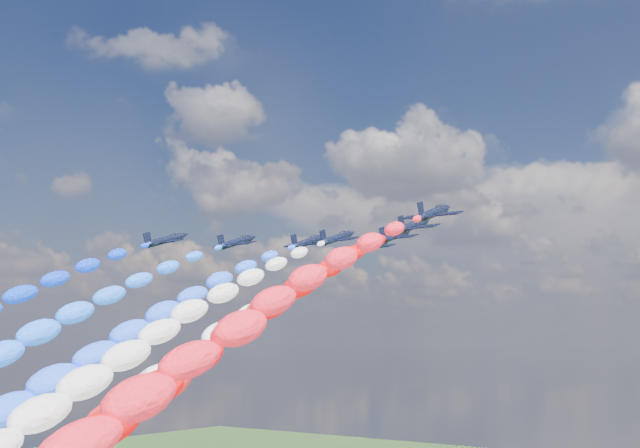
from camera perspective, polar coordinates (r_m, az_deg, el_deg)
The scene contains 15 objects.
jet_0 at distance 165.57m, azimuth -10.71°, elevation -1.11°, with size 9.44×12.66×2.79m, color black, non-canonical shape.
jet_1 at distance 166.80m, azimuth -5.83°, elevation -1.27°, with size 9.44×12.66×2.79m, color black, non-canonical shape.
trail_1 at distance 134.00m, azimuth -20.26°, elevation -8.97°, with size 5.75×92.27×48.66m, color #2067FE, non-canonical shape.
jet_2 at distance 165.79m, azimuth -0.87°, elevation -1.26°, with size 9.44×12.66×2.79m, color black, non-canonical shape.
trail_2 at distance 129.61m, azimuth -14.21°, elevation -9.27°, with size 5.75×92.27×48.66m, color #2658FF, non-canonical shape.
jet_3 at distance 159.30m, azimuth 1.17°, elevation -0.98°, with size 9.44×12.66×2.79m, color black, non-canonical shape.
trail_3 at distance 121.91m, azimuth -12.29°, elevation -9.41°, with size 5.75×92.27×48.66m, color silver, non-canonical shape.
jet_4 at distance 171.06m, azimuth 3.82°, elevation -1.46°, with size 9.44×12.66×2.79m, color black, non-canonical shape.
trail_4 at distance 131.86m, azimuth -7.73°, elevation -9.42°, with size 5.75×92.27×48.66m, color white, non-canonical shape.
jet_5 at distance 156.12m, azimuth 5.23°, elevation -0.80°, with size 9.44×12.66×2.79m, color black, non-canonical shape.
trail_5 at distance 116.29m, azimuth -7.34°, elevation -9.60°, with size 5.75×92.27×48.66m, color red, non-canonical shape.
jet_6 at distance 142.80m, azimuth 6.53°, elevation -0.08°, with size 9.44×12.66×2.79m, color black, non-canonical shape.
trail_6 at distance 102.44m, azimuth -7.20°, elevation -9.80°, with size 5.75×92.27×48.66m, color red, non-canonical shape.
jet_7 at distance 129.50m, azimuth 7.89°, elevation 0.78°, with size 9.44×12.66×2.79m, color black, non-canonical shape.
trail_7 at distance 88.60m, azimuth -7.31°, elevation -10.05°, with size 5.75×92.27×48.66m, color red, non-canonical shape.
Camera 1 is at (91.18, -118.63, 69.60)m, focal length 46.12 mm.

